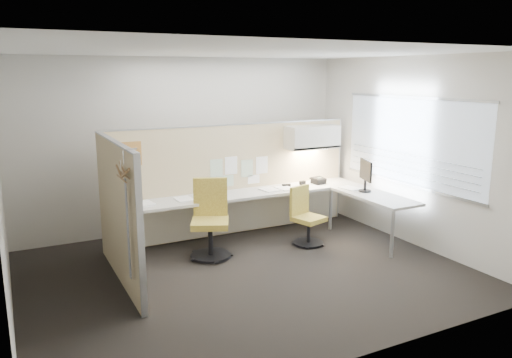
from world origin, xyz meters
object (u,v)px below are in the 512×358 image
chair_left (210,221)px  desk (268,200)px  phone (318,181)px  monitor (366,174)px  chair_right (306,218)px

chair_left → desk: bearing=41.6°
desk → phone: (1.04, 0.16, 0.18)m
desk → phone: 1.07m
desk → monitor: monitor is taller
desk → phone: bearing=9.0°
chair_left → chair_right: (1.47, -0.18, -0.10)m
chair_right → monitor: 1.19m
chair_left → phone: size_ratio=4.63×
chair_right → monitor: bearing=-23.7°
chair_right → phone: size_ratio=3.71×
desk → chair_right: chair_right is taller
phone → chair_left: bearing=-175.4°
chair_right → phone: chair_right is taller
monitor → chair_left: bearing=102.1°
chair_left → phone: 2.23m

